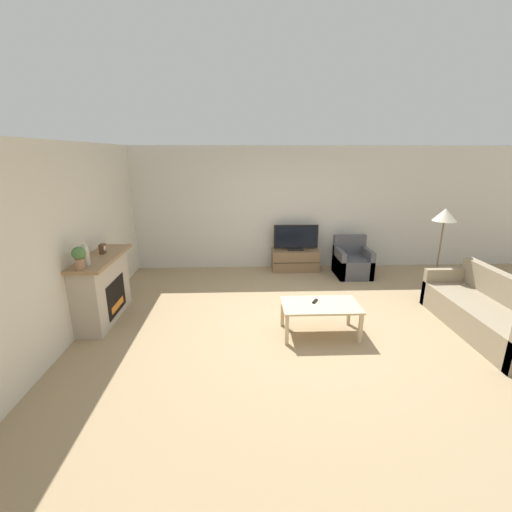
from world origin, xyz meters
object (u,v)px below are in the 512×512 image
tv_stand (295,260)px  mantel_vase_left (85,255)px  mantel_clock (102,249)px  fireplace (102,287)px  floor_lamp (444,219)px  tv (296,238)px  couch (488,315)px  armchair (352,263)px  remote (315,301)px  coffee_table (320,308)px  potted_plant (79,256)px

tv_stand → mantel_vase_left: bearing=-141.4°
mantel_vase_left → mantel_clock: 0.58m
fireplace → mantel_vase_left: (0.02, -0.43, 0.66)m
fireplace → floor_lamp: (5.71, 0.69, 0.91)m
tv → couch: bearing=-50.5°
tv_stand → floor_lamp: bearing=-33.4°
armchair → remote: size_ratio=5.53×
mantel_clock → tv: mantel_clock is taller
tv → tv_stand: bearing=90.0°
coffee_table → couch: (2.46, -0.05, -0.13)m
mantel_clock → potted_plant: 0.76m
potted_plant → mantel_vase_left: bearing=90.0°
tv_stand → tv: 0.50m
couch → floor_lamp: (-0.05, 1.36, 1.15)m
tv → coffee_table: tv is taller
floor_lamp → couch: bearing=-87.8°
potted_plant → floor_lamp: floor_lamp is taller
coffee_table → remote: (-0.06, 0.09, 0.07)m
fireplace → mantel_vase_left: 0.79m
couch → mantel_vase_left: bearing=177.6°
remote → potted_plant: bearing=-148.4°
potted_plant → armchair: 5.25m
tv_stand → couch: (2.39, -2.91, 0.05)m
tv → mantel_clock: bearing=-148.0°
coffee_table → floor_lamp: 2.93m
fireplace → tv_stand: (3.37, 2.24, -0.29)m
tv_stand → mantel_clock: bearing=-148.0°
tv → armchair: 1.31m
couch → floor_lamp: floor_lamp is taller
mantel_vase_left → potted_plant: size_ratio=1.02×
tv → armchair: bearing=-17.4°
tv_stand → couch: couch is taller
fireplace → coffee_table: fireplace is taller
fireplace → tv_stand: 4.06m
armchair → couch: size_ratio=0.39×
armchair → remote: armchair is taller
tv → couch: tv is taller
floor_lamp → fireplace: bearing=-173.1°
tv_stand → remote: size_ratio=6.88×
couch → fireplace: bearing=173.4°
mantel_clock → coffee_table: (3.28, -0.77, -0.70)m
tv → coffee_table: 2.88m
mantel_clock → mantel_vase_left: bearing=-90.1°
tv_stand → armchair: bearing=-17.5°
coffee_table → couch: size_ratio=0.52×
potted_plant → floor_lamp: (5.69, 1.31, 0.22)m
floor_lamp → tv: bearing=146.6°
mantel_clock → coffee_table: size_ratio=0.14×
mantel_clock → fireplace: bearing=-96.9°
fireplace → remote: (3.24, -0.53, -0.05)m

